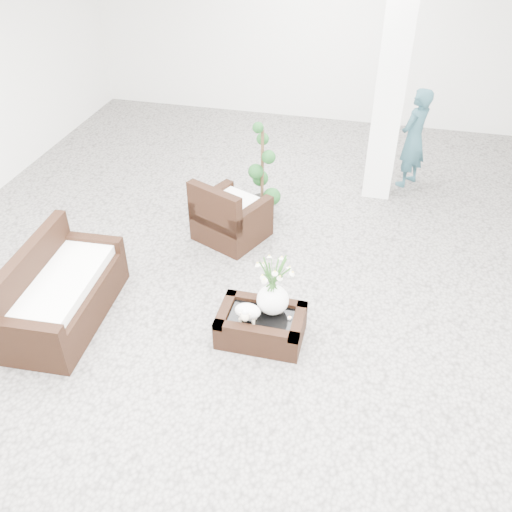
% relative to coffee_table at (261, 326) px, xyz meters
% --- Properties ---
extents(ground, '(11.00, 11.00, 0.00)m').
position_rel_coffee_table_xyz_m(ground, '(-0.20, 0.71, -0.16)').
color(ground, gray).
rests_on(ground, ground).
extents(column, '(0.40, 0.40, 3.50)m').
position_rel_coffee_table_xyz_m(column, '(1.00, 3.51, 1.59)').
color(column, white).
rests_on(column, ground).
extents(coffee_table, '(0.90, 0.60, 0.31)m').
position_rel_coffee_table_xyz_m(coffee_table, '(0.00, 0.00, 0.00)').
color(coffee_table, black).
rests_on(coffee_table, ground).
extents(sheep_figurine, '(0.28, 0.23, 0.21)m').
position_rel_coffee_table_xyz_m(sheep_figurine, '(-0.12, -0.10, 0.26)').
color(sheep_figurine, white).
rests_on(sheep_figurine, coffee_table).
extents(planter_narcissus, '(0.44, 0.44, 0.80)m').
position_rel_coffee_table_xyz_m(planter_narcissus, '(0.10, 0.10, 0.56)').
color(planter_narcissus, white).
rests_on(planter_narcissus, coffee_table).
extents(tealight, '(0.04, 0.04, 0.03)m').
position_rel_coffee_table_xyz_m(tealight, '(0.30, 0.02, 0.17)').
color(tealight, white).
rests_on(tealight, coffee_table).
extents(armchair, '(1.07, 1.05, 0.87)m').
position_rel_coffee_table_xyz_m(armchair, '(-0.83, 1.80, 0.28)').
color(armchair, black).
rests_on(armchair, ground).
extents(loveseat, '(0.88, 1.70, 0.88)m').
position_rel_coffee_table_xyz_m(loveseat, '(-2.18, -0.20, 0.28)').
color(loveseat, black).
rests_on(loveseat, ground).
extents(topiary, '(0.36, 0.36, 1.36)m').
position_rel_coffee_table_xyz_m(topiary, '(-0.58, 2.53, 0.52)').
color(topiary, '#143E16').
rests_on(topiary, ground).
extents(shopper, '(0.61, 0.67, 1.53)m').
position_rel_coffee_table_xyz_m(shopper, '(1.44, 3.89, 0.61)').
color(shopper, '#29515C').
rests_on(shopper, ground).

